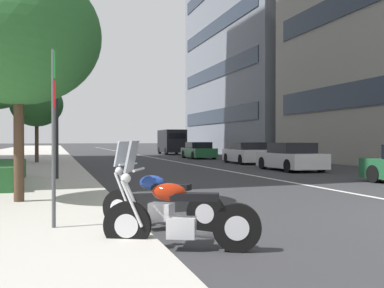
# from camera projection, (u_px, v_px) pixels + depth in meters

# --- Properties ---
(sidewalk_right_plaza) EXTENTS (160.00, 8.80, 0.15)m
(sidewalk_right_plaza) POSITION_uv_depth(u_px,v_px,m) (11.00, 159.00, 33.88)
(sidewalk_right_plaza) COLOR #B2ADA3
(sidewalk_right_plaza) RESTS_ON ground
(lane_centre_stripe) EXTENTS (110.00, 0.16, 0.01)m
(lane_centre_stripe) POSITION_uv_depth(u_px,v_px,m) (146.00, 156.00, 41.81)
(lane_centre_stripe) COLOR silver
(lane_centre_stripe) RESTS_ON ground
(motorcycle_nearest_camera) EXTENTS (0.98, 2.02, 1.48)m
(motorcycle_nearest_camera) POSITION_uv_depth(u_px,v_px,m) (179.00, 218.00, 6.24)
(motorcycle_nearest_camera) COLOR black
(motorcycle_nearest_camera) RESTS_ON ground
(motorcycle_under_tarp) EXTENTS (1.45, 1.81, 1.47)m
(motorcycle_under_tarp) POSITION_uv_depth(u_px,v_px,m) (159.00, 203.00, 7.73)
(motorcycle_under_tarp) COLOR black
(motorcycle_under_tarp) RESTS_ON ground
(car_approaching_light) EXTENTS (4.16, 1.91, 1.36)m
(car_approaching_light) POSITION_uv_depth(u_px,v_px,m) (291.00, 158.00, 22.54)
(car_approaching_light) COLOR silver
(car_approaching_light) RESTS_ON ground
(car_far_down_avenue) EXTENTS (4.18, 2.03, 1.34)m
(car_far_down_avenue) POSITION_uv_depth(u_px,v_px,m) (247.00, 153.00, 29.23)
(car_far_down_avenue) COLOR silver
(car_far_down_avenue) RESTS_ON ground
(car_lead_in_lane) EXTENTS (4.62, 1.94, 1.31)m
(car_lead_in_lane) POSITION_uv_depth(u_px,v_px,m) (198.00, 151.00, 37.13)
(car_lead_in_lane) COLOR #236038
(car_lead_in_lane) RESTS_ON ground
(delivery_van_ahead) EXTENTS (5.24, 2.26, 2.52)m
(delivery_van_ahead) POSITION_uv_depth(u_px,v_px,m) (172.00, 141.00, 48.16)
(delivery_van_ahead) COLOR black
(delivery_van_ahead) RESTS_ON ground
(parking_sign_by_curb) EXTENTS (0.32, 0.06, 2.72)m
(parking_sign_by_curb) POSITION_uv_depth(u_px,v_px,m) (54.00, 116.00, 7.06)
(parking_sign_by_curb) COLOR #47494C
(parking_sign_by_curb) RESTS_ON sidewalk_right_plaza
(street_lamp_with_banners) EXTENTS (1.26, 2.51, 8.41)m
(street_lamp_with_banners) POSITION_uv_depth(u_px,v_px,m) (66.00, 33.00, 16.05)
(street_lamp_with_banners) COLOR #232326
(street_lamp_with_banners) RESTS_ON sidewalk_right_plaza
(clipped_hedge_bed) EXTENTS (5.63, 1.10, 0.64)m
(clipped_hedge_bed) POSITION_uv_depth(u_px,v_px,m) (2.00, 173.00, 14.20)
(clipped_hedge_bed) COLOR #28602D
(clipped_hedge_bed) RESTS_ON sidewalk_right_plaza
(street_tree_by_lamp_post) EXTENTS (3.56, 3.56, 5.13)m
(street_tree_by_lamp_post) POSITION_uv_depth(u_px,v_px,m) (18.00, 35.00, 10.04)
(street_tree_by_lamp_post) COLOR #473323
(street_tree_by_lamp_post) RESTS_ON sidewalk_right_plaza
(street_tree_mid_sidewalk) EXTENTS (3.11, 3.11, 4.79)m
(street_tree_mid_sidewalk) POSITION_uv_depth(u_px,v_px,m) (37.00, 105.00, 27.77)
(street_tree_mid_sidewalk) COLOR #473323
(street_tree_mid_sidewalk) RESTS_ON sidewalk_right_plaza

